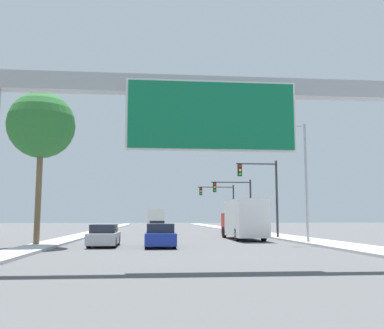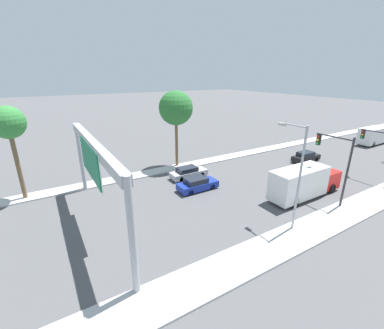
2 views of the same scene
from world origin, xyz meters
TOP-DOWN VIEW (x-y plane):
  - median_strip_left at (-9.00, 60.00)m, footprint 2.00×120.00m
  - sign_gantry at (0.00, 17.90)m, footprint 16.81×0.73m
  - car_near_right at (-1.75, 46.83)m, footprint 1.70×4.40m
  - car_far_center at (-1.75, 28.41)m, footprint 1.84×4.43m
  - car_far_left at (-5.25, 29.33)m, footprint 1.73×4.53m
  - truck_box_primary at (5.25, 36.72)m, footprint 2.36×8.80m
  - truck_box_secondary at (-1.75, 65.83)m, footprint 2.38×8.12m
  - traffic_light_near_intersection at (7.44, 38.00)m, footprint 3.62×0.32m
  - palm_tree_foreground at (-8.98, 12.40)m, footprint 3.04×3.04m
  - palm_tree_background at (-9.58, 30.08)m, footprint 4.36×4.36m
  - street_lamp_right at (8.28, 31.03)m, footprint 2.58×0.28m

SIDE VIEW (x-z plane):
  - median_strip_left at x=-9.00m, z-range 0.00..0.15m
  - car_far_left at x=-5.25m, z-range -0.03..1.35m
  - car_far_center at x=-1.75m, z-range -0.04..1.40m
  - car_near_right at x=-1.75m, z-range -0.04..1.44m
  - truck_box_secondary at x=-1.75m, z-range 0.03..3.07m
  - truck_box_primary at x=5.25m, z-range 0.03..3.26m
  - traffic_light_near_intersection at x=7.44m, z-range 1.08..7.84m
  - street_lamp_right at x=8.28m, z-range 0.77..9.28m
  - sign_gantry at x=0.00m, z-range 2.31..9.62m
  - palm_tree_foreground at x=-8.98m, z-range 2.95..12.23m
  - palm_tree_background at x=-9.58m, z-range 2.79..12.82m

